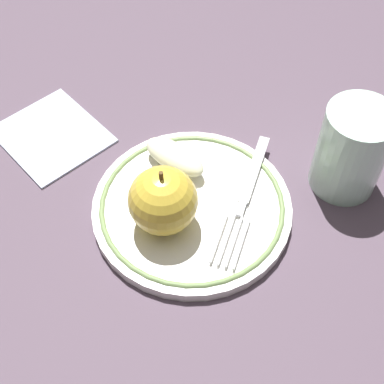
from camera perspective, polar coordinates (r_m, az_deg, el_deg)
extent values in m
plane|color=#524250|center=(0.61, 0.34, -0.52)|extent=(2.00, 2.00, 0.00)
cylinder|color=white|center=(0.59, 0.00, -1.73)|extent=(0.22, 0.22, 0.01)
torus|color=#738F54|center=(0.58, 0.00, -1.36)|extent=(0.20, 0.20, 0.01)
sphere|color=gold|center=(0.54, -3.29, -0.81)|extent=(0.07, 0.07, 0.07)
cylinder|color=brown|center=(0.51, -3.50, 1.81)|extent=(0.00, 0.00, 0.01)
ellipsoid|color=#EFEFC1|center=(0.61, -1.88, 3.79)|extent=(0.08, 0.04, 0.03)
cube|color=silver|center=(0.61, 6.67, 2.48)|extent=(0.04, 0.10, 0.00)
cube|color=silver|center=(0.58, 5.22, -1.84)|extent=(0.01, 0.02, 0.00)
cube|color=silver|center=(0.56, 2.92, -4.82)|extent=(0.02, 0.06, 0.00)
cube|color=silver|center=(0.56, 3.71, -5.03)|extent=(0.02, 0.06, 0.00)
cube|color=silver|center=(0.55, 4.51, -5.25)|extent=(0.02, 0.06, 0.00)
cube|color=silver|center=(0.55, 5.31, -5.46)|extent=(0.02, 0.06, 0.00)
cylinder|color=silver|center=(0.61, 16.65, 4.30)|extent=(0.08, 0.08, 0.11)
cube|color=#B2BDD4|center=(0.69, -14.73, 5.96)|extent=(0.14, 0.13, 0.01)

